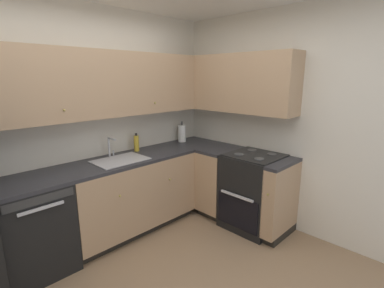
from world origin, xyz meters
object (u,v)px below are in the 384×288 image
object	(u,v)px
oven_range	(253,191)
paper_towel_roll	(182,133)
dishwasher	(34,228)
soap_bottle	(136,143)

from	to	relation	value
oven_range	paper_towel_roll	world-z (taller)	paper_towel_roll
oven_range	paper_towel_roll	distance (m)	1.29
dishwasher	paper_towel_roll	distance (m)	2.15
oven_range	soap_bottle	world-z (taller)	soap_bottle
dishwasher	paper_towel_roll	bearing A→B (deg)	4.46
oven_range	soap_bottle	distance (m)	1.56
soap_bottle	paper_towel_roll	world-z (taller)	paper_towel_roll
dishwasher	oven_range	distance (m)	2.38
oven_range	dishwasher	bearing A→B (deg)	155.38
dishwasher	oven_range	size ratio (longest dim) A/B	0.82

